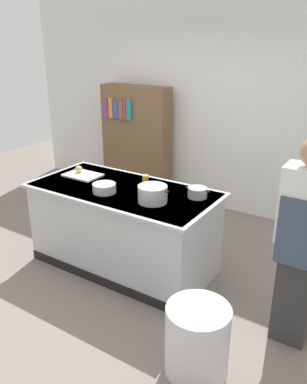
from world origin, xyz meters
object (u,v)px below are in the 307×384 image
(person_chef, at_px, (302,241))
(trash_bin, at_px, (197,340))
(onion, at_px, (79,169))
(stock_pot, at_px, (153,194))
(bookshelf, at_px, (136,142))
(mixing_bowl, at_px, (104,188))
(juice_cup, at_px, (146,180))
(sauce_pan, at_px, (197,192))

(person_chef, bearing_deg, trash_bin, 158.87)
(onion, height_order, stock_pot, stock_pot)
(trash_bin, xyz_separation_m, bookshelf, (-2.45, 2.70, 0.58))
(mixing_bowl, height_order, juice_cup, juice_cup)
(stock_pot, distance_m, person_chef, 1.39)
(mixing_bowl, bearing_deg, stock_pot, 5.85)
(stock_pot, relative_size, bookshelf, 0.20)
(sauce_pan, bearing_deg, bookshelf, 139.37)
(juice_cup, distance_m, trash_bin, 1.80)
(sauce_pan, height_order, juice_cup, same)
(sauce_pan, bearing_deg, trash_bin, -61.90)
(mixing_bowl, relative_size, juice_cup, 2.34)
(sauce_pan, relative_size, juice_cup, 2.55)
(stock_pot, relative_size, sauce_pan, 1.35)
(stock_pot, distance_m, mixing_bowl, 0.55)
(onion, relative_size, trash_bin, 0.14)
(juice_cup, bearing_deg, mixing_bowl, -117.03)
(sauce_pan, xyz_separation_m, trash_bin, (0.59, -1.11, -0.67))
(stock_pot, height_order, bookshelf, bookshelf)
(stock_pot, distance_m, juice_cup, 0.49)
(bookshelf, bearing_deg, sauce_pan, -40.63)
(sauce_pan, relative_size, bookshelf, 0.15)
(juice_cup, bearing_deg, person_chef, -13.72)
(juice_cup, bearing_deg, sauce_pan, -2.79)
(sauce_pan, distance_m, bookshelf, 2.45)
(onion, height_order, juice_cup, same)
(onion, height_order, trash_bin, onion)
(onion, height_order, person_chef, person_chef)
(trash_bin, distance_m, person_chef, 1.08)
(mixing_bowl, xyz_separation_m, bookshelf, (-1.01, 1.98, -0.09))
(juice_cup, bearing_deg, stock_pot, -48.18)
(mixing_bowl, xyz_separation_m, person_chef, (1.93, 0.00, -0.03))
(stock_pot, distance_m, sauce_pan, 0.45)
(sauce_pan, xyz_separation_m, mixing_bowl, (-0.84, -0.39, -0.00))
(trash_bin, bearing_deg, sauce_pan, 118.10)
(onion, bearing_deg, trash_bin, -26.16)
(sauce_pan, bearing_deg, juice_cup, 177.21)
(sauce_pan, xyz_separation_m, juice_cup, (-0.63, 0.03, -0.00))
(onion, relative_size, bookshelf, 0.05)
(person_chef, bearing_deg, mixing_bowl, 103.09)
(mixing_bowl, height_order, bookshelf, bookshelf)
(stock_pot, xyz_separation_m, bookshelf, (-1.55, 1.93, -0.13))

